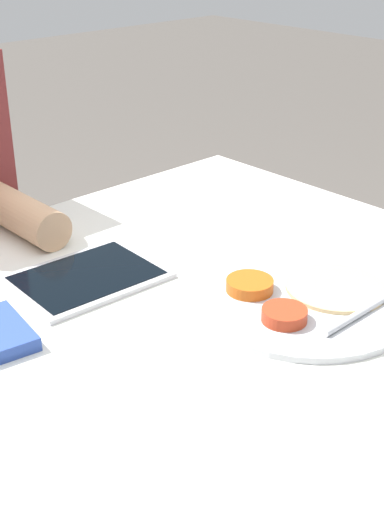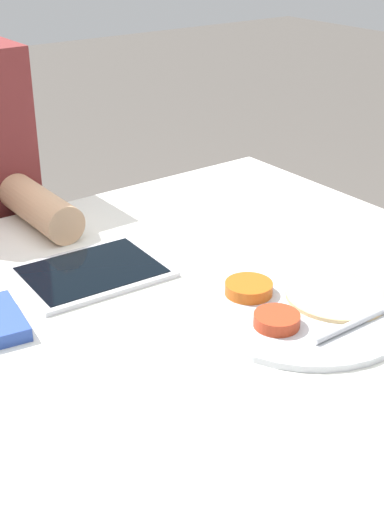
{
  "view_description": "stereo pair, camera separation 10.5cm",
  "coord_description": "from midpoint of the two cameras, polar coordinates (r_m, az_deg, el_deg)",
  "views": [
    {
      "loc": [
        -0.53,
        -0.63,
        1.23
      ],
      "look_at": [
        0.12,
        0.06,
        0.77
      ],
      "focal_mm": 50.0,
      "sensor_mm": 36.0,
      "label": 1
    },
    {
      "loc": [
        -0.44,
        -0.69,
        1.23
      ],
      "look_at": [
        0.12,
        0.06,
        0.77
      ],
      "focal_mm": 50.0,
      "sensor_mm": 36.0,
      "label": 2
    }
  ],
  "objects": [
    {
      "name": "thali_tray",
      "position": [
        1.05,
        6.1,
        -3.54
      ],
      "size": [
        0.31,
        0.31,
        0.03
      ],
      "color": "#B7BABF",
      "rests_on": "dining_table"
    },
    {
      "name": "tablet_device",
      "position": [
        1.13,
        -11.07,
        -1.76
      ],
      "size": [
        0.23,
        0.18,
        0.01
      ],
      "color": "#B7B7BC",
      "rests_on": "dining_table"
    }
  ]
}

